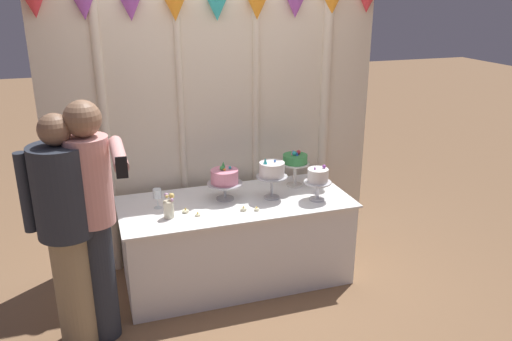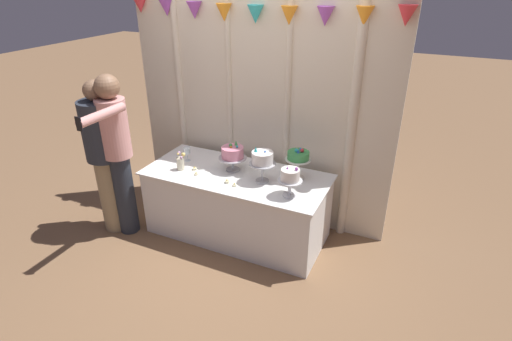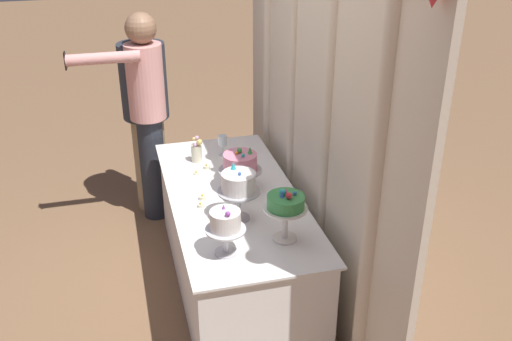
{
  "view_description": "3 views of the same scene",
  "coord_description": "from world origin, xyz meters",
  "views": [
    {
      "loc": [
        -1.06,
        -3.64,
        2.37
      ],
      "look_at": [
        0.18,
        0.12,
        0.96
      ],
      "focal_mm": 36.04,
      "sensor_mm": 36.0,
      "label": 1
    },
    {
      "loc": [
        1.72,
        -3.14,
        2.59
      ],
      "look_at": [
        0.2,
        0.14,
        0.79
      ],
      "focal_mm": 28.43,
      "sensor_mm": 36.0,
      "label": 2
    },
    {
      "loc": [
        3.28,
        -0.6,
        2.58
      ],
      "look_at": [
        0.07,
        0.24,
        0.92
      ],
      "focal_mm": 40.64,
      "sensor_mm": 36.0,
      "label": 3
    }
  ],
  "objects": [
    {
      "name": "ground_plane",
      "position": [
        0.0,
        0.0,
        0.0
      ],
      "size": [
        24.0,
        24.0,
        0.0
      ],
      "primitive_type": "plane",
      "color": "#846042"
    },
    {
      "name": "draped_curtain",
      "position": [
        0.02,
        0.62,
        1.39
      ],
      "size": [
        2.9,
        0.16,
        2.59
      ],
      "color": "beige",
      "rests_on": "ground_plane"
    },
    {
      "name": "cake_table",
      "position": [
        0.0,
        0.1,
        0.36
      ],
      "size": [
        1.89,
        0.84,
        0.72
      ],
      "color": "white",
      "rests_on": "ground_plane"
    },
    {
      "name": "cake_display_leftmost",
      "position": [
        -0.07,
        0.17,
        0.91
      ],
      "size": [
        0.29,
        0.29,
        0.31
      ],
      "color": "#B2B2B7",
      "rests_on": "cake_table"
    },
    {
      "name": "cake_display_midleft",
      "position": [
        0.3,
        0.07,
        0.96
      ],
      "size": [
        0.26,
        0.26,
        0.36
      ],
      "color": "#B2B2B7",
      "rests_on": "cake_table"
    },
    {
      "name": "cake_display_midright",
      "position": [
        0.59,
        0.27,
        0.95
      ],
      "size": [
        0.25,
        0.25,
        0.32
      ],
      "color": "silver",
      "rests_on": "cake_table"
    },
    {
      "name": "cake_display_rightmost",
      "position": [
        0.64,
        -0.08,
        0.92
      ],
      "size": [
        0.23,
        0.23,
        0.3
      ],
      "color": "silver",
      "rests_on": "cake_table"
    },
    {
      "name": "wine_glass",
      "position": [
        -0.62,
        0.16,
        0.84
      ],
      "size": [
        0.07,
        0.07,
        0.16
      ],
      "color": "silver",
      "rests_on": "cake_table"
    },
    {
      "name": "flower_vase",
      "position": [
        -0.57,
        -0.05,
        0.81
      ],
      "size": [
        0.09,
        0.08,
        0.2
      ],
      "color": "beige",
      "rests_on": "cake_table"
    },
    {
      "name": "tealight_far_left",
      "position": [
        -0.43,
        -0.0,
        0.74
      ],
      "size": [
        0.05,
        0.05,
        0.04
      ],
      "color": "beige",
      "rests_on": "cake_table"
    },
    {
      "name": "tealight_near_left",
      "position": [
        -0.36,
        -0.09,
        0.73
      ],
      "size": [
        0.04,
        0.04,
        0.03
      ],
      "color": "beige",
      "rests_on": "cake_table"
    },
    {
      "name": "tealight_near_right",
      "position": [
        0.01,
        -0.11,
        0.74
      ],
      "size": [
        0.05,
        0.05,
        0.04
      ],
      "color": "beige",
      "rests_on": "cake_table"
    },
    {
      "name": "tealight_far_right",
      "position": [
        0.1,
        -0.14,
        0.74
      ],
      "size": [
        0.04,
        0.04,
        0.04
      ],
      "color": "beige",
      "rests_on": "cake_table"
    },
    {
      "name": "guest_man_dark_suit",
      "position": [
        -1.28,
        -0.35,
        0.89
      ],
      "size": [
        0.53,
        0.45,
        1.65
      ],
      "color": "#9E8966",
      "rests_on": "ground_plane"
    },
    {
      "name": "guest_girl_blue_dress",
      "position": [
        -1.11,
        -0.35,
        0.99
      ],
      "size": [
        0.45,
        0.73,
        1.72
      ],
      "color": "#282D38",
      "rests_on": "ground_plane"
    }
  ]
}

